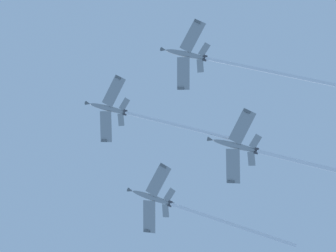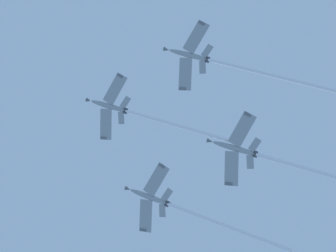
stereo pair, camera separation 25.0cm
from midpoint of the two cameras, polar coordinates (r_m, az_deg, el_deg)
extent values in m
ellipsoid|color=gray|center=(139.19, -7.20, 2.13)|extent=(11.66, 4.86, 5.59)
cone|color=#595E60|center=(142.45, -9.51, 2.68)|extent=(2.19, 1.70, 1.70)
ellipsoid|color=black|center=(140.71, -7.82, 2.29)|extent=(3.10, 1.80, 1.85)
cube|color=gray|center=(138.62, -6.46, 4.20)|extent=(3.83, 9.14, 1.48)
cube|color=#595E60|center=(138.64, -5.96, 5.82)|extent=(1.75, 0.78, 0.76)
cube|color=gray|center=(139.04, -7.40, -0.07)|extent=(7.53, 9.49, 1.48)
cube|color=#595E60|center=(139.39, -7.63, -1.74)|extent=(1.84, 1.48, 0.76)
cube|color=gray|center=(136.85, -5.19, 2.62)|extent=(1.83, 3.64, 0.80)
cube|color=gray|center=(137.03, -5.60, 0.76)|extent=(3.47, 3.95, 0.80)
cube|color=#595E60|center=(138.26, -5.22, 1.67)|extent=(3.16, 1.10, 3.48)
cylinder|color=#38383D|center=(136.46, -5.08, 1.81)|extent=(1.40, 1.11, 1.11)
cylinder|color=#38383D|center=(136.50, -5.16, 1.44)|extent=(1.40, 1.11, 1.11)
cylinder|color=white|center=(130.08, 1.32, 0.05)|extent=(30.03, 9.70, 12.70)
ellipsoid|color=gray|center=(132.42, 2.16, 8.60)|extent=(11.67, 4.64, 5.68)
cone|color=#595E60|center=(134.94, -0.48, 9.14)|extent=(2.18, 1.67, 1.70)
ellipsoid|color=black|center=(133.74, 1.41, 8.72)|extent=(3.09, 1.74, 1.87)
cube|color=gray|center=(132.72, 3.03, 10.75)|extent=(3.64, 9.08, 1.51)
cube|color=#595E60|center=(133.39, 3.61, 12.40)|extent=(1.73, 0.74, 0.77)
cube|color=gray|center=(131.59, 1.90, 6.31)|extent=(7.40, 9.52, 1.51)
cube|color=#595E60|center=(131.39, 1.60, 4.55)|extent=(1.84, 1.45, 0.77)
cube|color=gray|center=(131.00, 4.43, 9.13)|extent=(1.89, 3.67, 0.81)
cube|color=gray|center=(130.51, 3.94, 7.21)|extent=(3.43, 3.96, 0.81)
cube|color=#595E60|center=(132.12, 4.28, 8.08)|extent=(3.19, 1.04, 3.49)
cylinder|color=#38383D|center=(130.43, 4.55, 8.30)|extent=(1.39, 1.10, 1.11)
cylinder|color=#38383D|center=(130.34, 4.45, 7.92)|extent=(1.39, 1.10, 1.11)
cylinder|color=white|center=(126.01, 11.85, 6.47)|extent=(31.14, 9.36, 13.36)
ellipsoid|color=gray|center=(133.82, -1.95, -8.54)|extent=(11.66, 4.64, 5.71)
cone|color=#595E60|center=(136.30, -4.47, -7.70)|extent=(2.18, 1.67, 1.71)
ellipsoid|color=black|center=(135.11, -2.65, -8.25)|extent=(3.09, 1.74, 1.87)
cube|color=gray|center=(132.49, -1.10, -6.47)|extent=(3.64, 9.08, 1.52)
cube|color=#595E60|center=(131.89, -0.54, -4.80)|extent=(1.73, 0.74, 0.78)
cube|color=gray|center=(134.61, -2.21, -10.79)|extent=(7.40, 9.52, 1.52)
cube|color=#595E60|center=(135.65, -2.50, -12.46)|extent=(1.84, 1.45, 0.78)
cube|color=gray|center=(131.71, 0.24, -8.24)|extent=(1.89, 3.67, 0.82)
cube|color=gray|center=(132.63, -0.24, -10.12)|extent=(3.43, 3.96, 0.82)
cube|color=#595E60|center=(133.51, 0.14, -9.10)|extent=(3.20, 1.04, 3.49)
cylinder|color=#38383D|center=(131.72, 0.35, -9.11)|extent=(1.39, 1.10, 1.11)
cylinder|color=#38383D|center=(131.90, 0.26, -9.48)|extent=(1.39, 1.10, 1.11)
cylinder|color=white|center=(127.48, 7.55, -11.54)|extent=(31.45, 9.49, 13.64)
ellipsoid|color=gray|center=(124.88, 8.06, -2.33)|extent=(11.62, 4.89, 5.69)
cone|color=#595E60|center=(126.51, 5.18, -1.63)|extent=(2.19, 1.71, 1.71)
ellipsoid|color=black|center=(125.93, 7.21, -2.11)|extent=(3.10, 1.80, 1.87)
cube|color=gray|center=(124.42, 8.94, -0.04)|extent=(3.85, 9.15, 1.51)
cube|color=#595E60|center=(124.48, 9.51, 1.77)|extent=(1.75, 0.78, 0.78)
cube|color=gray|center=(125.02, 7.85, -4.78)|extent=(7.54, 9.48, 1.51)
cube|color=#595E60|center=(125.55, 7.58, -6.62)|extent=(1.83, 1.48, 0.78)
cube|color=gray|center=(123.77, 10.49, -1.83)|extent=(1.81, 3.64, 0.81)
cube|color=gray|center=(124.03, 10.02, -3.88)|extent=(3.48, 3.95, 0.81)
cube|color=#595E60|center=(125.29, 10.29, -2.83)|extent=(3.18, 1.11, 3.49)
cylinder|color=#38383D|center=(123.62, 10.65, -2.74)|extent=(1.40, 1.12, 1.11)
cylinder|color=#38383D|center=(123.67, 10.56, -3.15)|extent=(1.40, 1.12, 1.11)
cylinder|color=white|center=(121.85, 18.17, -4.73)|extent=(30.01, 9.91, 13.11)
camera|label=1|loc=(0.13, 90.05, 1.10)|focal=50.87mm
camera|label=2|loc=(0.13, -89.95, -1.10)|focal=50.87mm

